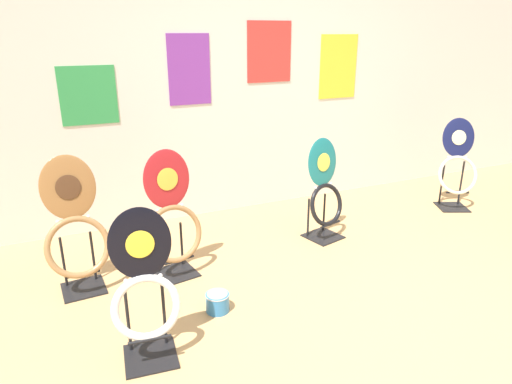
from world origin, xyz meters
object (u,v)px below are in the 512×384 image
object	(u,v)px
toilet_seat_display_teal_sax	(324,192)
toilet_seat_display_woodgrain	(75,231)
toilet_seat_display_jazz_black	(145,295)
toilet_seat_display_navy_moon	(457,168)
toilet_seat_display_crimson_swirl	(172,220)
paint_can	(217,301)

from	to	relation	value
toilet_seat_display_teal_sax	toilet_seat_display_woodgrain	bearing A→B (deg)	-179.16
toilet_seat_display_teal_sax	toilet_seat_display_woodgrain	world-z (taller)	toilet_seat_display_woodgrain
toilet_seat_display_jazz_black	toilet_seat_display_teal_sax	world-z (taller)	toilet_seat_display_jazz_black
toilet_seat_display_jazz_black	toilet_seat_display_navy_moon	xyz separation A→B (m)	(3.28, 1.01, 0.02)
toilet_seat_display_crimson_swirl	toilet_seat_display_teal_sax	size ratio (longest dim) A/B	1.07
toilet_seat_display_jazz_black	toilet_seat_display_navy_moon	bearing A→B (deg)	17.14
toilet_seat_display_jazz_black	toilet_seat_display_woodgrain	world-z (taller)	toilet_seat_display_woodgrain
toilet_seat_display_crimson_swirl	paint_can	size ratio (longest dim) A/B	6.06
toilet_seat_display_navy_moon	toilet_seat_display_woodgrain	distance (m)	3.56
toilet_seat_display_teal_sax	toilet_seat_display_navy_moon	distance (m)	1.58
toilet_seat_display_navy_moon	paint_can	distance (m)	2.91
toilet_seat_display_navy_moon	paint_can	xyz separation A→B (m)	(-2.79, -0.74, -0.35)
toilet_seat_display_crimson_swirl	toilet_seat_display_woodgrain	world-z (taller)	toilet_seat_display_woodgrain
toilet_seat_display_crimson_swirl	toilet_seat_display_woodgrain	size ratio (longest dim) A/B	1.00
toilet_seat_display_crimson_swirl	toilet_seat_display_teal_sax	distance (m)	1.34
toilet_seat_display_navy_moon	toilet_seat_display_woodgrain	size ratio (longest dim) A/B	0.96
toilet_seat_display_teal_sax	toilet_seat_display_woodgrain	size ratio (longest dim) A/B	0.93
paint_can	toilet_seat_display_jazz_black	bearing A→B (deg)	-150.92
toilet_seat_display_teal_sax	toilet_seat_display_navy_moon	world-z (taller)	toilet_seat_display_navy_moon
toilet_seat_display_crimson_swirl	toilet_seat_display_woodgrain	xyz separation A→B (m)	(-0.64, 0.07, 0.01)
toilet_seat_display_jazz_black	toilet_seat_display_teal_sax	xyz separation A→B (m)	(1.70, 0.95, 0.01)
toilet_seat_display_woodgrain	toilet_seat_display_jazz_black	bearing A→B (deg)	-73.34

